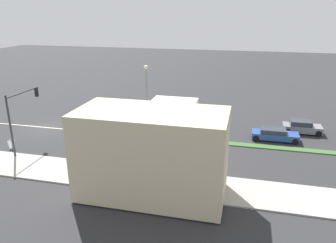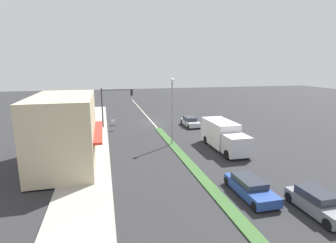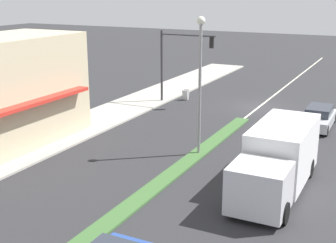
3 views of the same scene
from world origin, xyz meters
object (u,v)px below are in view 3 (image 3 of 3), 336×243
warning_aframe_sign (186,95)px  pedestrian (67,112)px  sedan_silver (319,118)px  traffic_signal_main (178,55)px  delivery_truck (278,159)px  street_lamp (200,68)px

warning_aframe_sign → pedestrian: bearing=71.0°
warning_aframe_sign → sedan_silver: (-11.09, 3.22, 0.23)m
traffic_signal_main → delivery_truck: bearing=130.8°
delivery_truck → pedestrian: bearing=-13.7°
pedestrian → warning_aframe_sign: bearing=-109.0°
pedestrian → sedan_silver: (-14.78, -7.50, -0.40)m
traffic_signal_main → street_lamp: (-6.12, 10.16, 0.88)m
street_lamp → warning_aframe_sign: bearing=-62.3°
traffic_signal_main → street_lamp: street_lamp is taller
traffic_signal_main → pedestrian: (3.66, 9.27, -2.85)m
street_lamp → sedan_silver: (-5.00, -8.39, -4.12)m
pedestrian → traffic_signal_main: bearing=-111.5°
traffic_signal_main → warning_aframe_sign: 3.76m
traffic_signal_main → sedan_silver: 11.72m
street_lamp → delivery_truck: bearing=151.5°
street_lamp → warning_aframe_sign: street_lamp is taller
pedestrian → warning_aframe_sign: pedestrian is taller
pedestrian → sedan_silver: 16.58m
warning_aframe_sign → street_lamp: bearing=117.7°
traffic_signal_main → pedestrian: bearing=68.5°
pedestrian → sedan_silver: size_ratio=0.40×
sedan_silver → warning_aframe_sign: bearing=-16.2°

